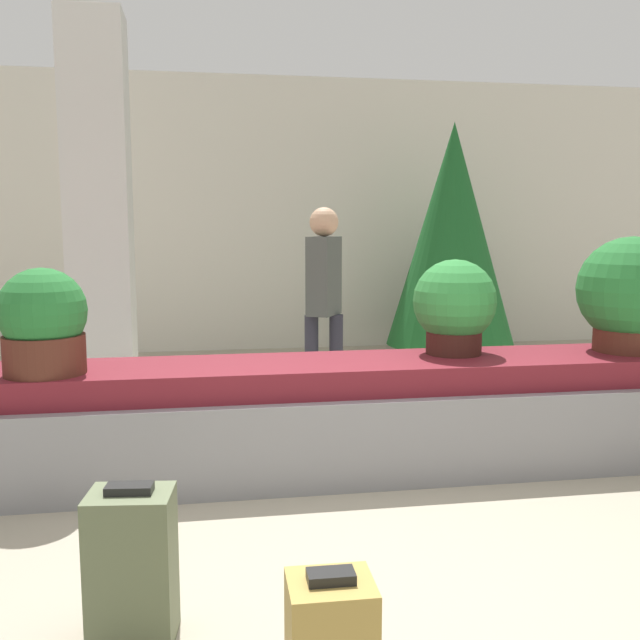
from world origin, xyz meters
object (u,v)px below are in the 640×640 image
Objects in this scene: suitcase_1 at (132,566)px; potted_plant_1 at (631,295)px; traveler_0 at (324,292)px; pillar at (99,211)px; potted_plant_0 at (455,306)px; decorated_tree at (452,235)px; potted_plant_2 at (43,323)px.

suitcase_1 is 3.51m from potted_plant_1.
pillar is at bearing -80.08° from traveler_0.
traveler_0 is at bearing 74.83° from suitcase_1.
potted_plant_0 is 0.37× the size of traveler_0.
potted_plant_0 is at bearing 175.23° from potted_plant_1.
decorated_tree is at bearing 65.81° from suitcase_1.
potted_plant_0 is at bearing 50.66° from suitcase_1.
decorated_tree reaches higher than potted_plant_0.
pillar reaches higher than traveler_0.
decorated_tree is at bearing 90.46° from potted_plant_1.
potted_plant_1 is at bearing -89.54° from decorated_tree.
potted_plant_2 is at bearing -90.70° from pillar.
decorated_tree is (1.74, 1.90, 0.41)m from traveler_0.
traveler_0 is 0.63× the size of decorated_tree.
potted_plant_1 is 2.23m from traveler_0.
suitcase_1 is at bearing -136.10° from potted_plant_0.
potted_plant_2 reaches higher than suitcase_1.
potted_plant_0 is 2.44m from potted_plant_2.
traveler_0 is at bearing -132.43° from decorated_tree.
potted_plant_1 is (2.99, 1.67, 0.76)m from suitcase_1.
traveler_0 is (1.81, 1.48, 0.01)m from potted_plant_2.
potted_plant_0 is at bearing -39.67° from pillar.
potted_plant_1 is 3.28m from decorated_tree.
traveler_0 reaches higher than potted_plant_1.
potted_plant_0 is 0.23× the size of decorated_tree.
pillar is 1.97× the size of traveler_0.
potted_plant_1 reaches higher than suitcase_1.
traveler_0 is (1.22, 3.03, 0.68)m from suitcase_1.
potted_plant_0 is 1.02× the size of potted_plant_2.
decorated_tree is (1.12, 3.17, 0.40)m from potted_plant_0.
potted_plant_2 is at bearing -174.95° from potted_plant_0.
decorated_tree is (-0.03, 3.27, 0.33)m from potted_plant_1.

